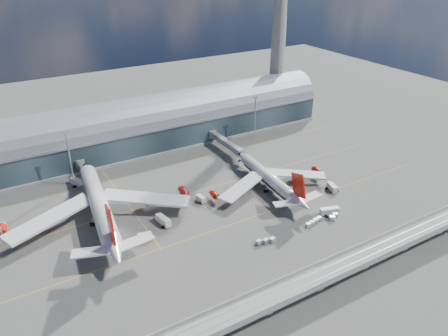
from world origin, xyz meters
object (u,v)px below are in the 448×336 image
floodlight_mast_right (255,117)px  service_truck_0 (163,220)px  service_truck_3 (332,188)px  cargo_train_2 (333,217)px  airliner_left (99,206)px  floodlight_mast_left (70,157)px  airliner_right (270,179)px  service_truck_4 (201,199)px  service_truck_5 (76,182)px  cargo_train_1 (266,241)px  cargo_train_0 (314,222)px  service_truck_1 (145,237)px  control_tower (279,32)px  service_truck_2 (329,211)px

floodlight_mast_right → service_truck_0: size_ratio=3.20×
floodlight_mast_right → service_truck_3: floodlight_mast_right is taller
floodlight_mast_right → cargo_train_2: 85.10m
airliner_left → service_truck_0: size_ratio=9.74×
floodlight_mast_left → cargo_train_2: size_ratio=4.66×
airliner_right → service_truck_0: size_ratio=7.30×
floodlight_mast_left → service_truck_4: size_ratio=5.17×
airliner_left → floodlight_mast_left: bearing=100.1°
service_truck_5 → cargo_train_1: (48.84, -80.30, -0.72)m
airliner_left → cargo_train_0: (71.42, -44.42, -6.04)m
service_truck_3 → floodlight_mast_right: bearing=102.7°
service_truck_5 → airliner_right: bearing=-54.5°
service_truck_1 → service_truck_0: bearing=-45.6°
service_truck_0 → airliner_left: bearing=134.4°
service_truck_1 → cargo_train_1: (37.38, -24.37, -0.58)m
service_truck_4 → cargo_train_2: (39.54, -38.78, -0.45)m
control_tower → service_truck_0: control_tower is taller
service_truck_3 → service_truck_4: service_truck_3 is taller
service_truck_5 → cargo_train_2: 115.01m
service_truck_2 → cargo_train_1: service_truck_2 is taller
service_truck_0 → cargo_train_0: 59.24m
service_truck_0 → service_truck_4: 21.92m
control_tower → service_truck_0: size_ratio=12.82×
service_truck_1 → cargo_train_0: bearing=-98.7°
floodlight_mast_left → service_truck_5: size_ratio=3.69×
cargo_train_0 → cargo_train_1: cargo_train_1 is taller
airliner_right → service_truck_3: airliner_right is taller
service_truck_4 → cargo_train_2: 55.39m
service_truck_3 → cargo_train_0: size_ratio=0.74×
service_truck_2 → service_truck_3: service_truck_3 is taller
control_tower → service_truck_2: bearing=-115.9°
service_truck_1 → service_truck_5: service_truck_5 is taller
control_tower → airliner_left: 154.58m
cargo_train_1 → cargo_train_2: 32.86m
service_truck_3 → cargo_train_1: bearing=-146.3°
floodlight_mast_right → service_truck_1: size_ratio=4.74×
floodlight_mast_left → airliner_left: 37.11m
service_truck_3 → cargo_train_0: service_truck_3 is taller
service_truck_1 → service_truck_5: (-11.46, 55.93, 0.13)m
cargo_train_1 → airliner_left: bearing=31.3°
floodlight_mast_right → service_truck_5: 100.15m
service_truck_1 → cargo_train_1: bearing=-110.7°
floodlight_mast_right → cargo_train_0: size_ratio=2.85×
airliner_right → service_truck_4: airliner_right is taller
service_truck_2 → service_truck_5: service_truck_5 is taller
airliner_left → service_truck_4: airliner_left is taller
floodlight_mast_right → cargo_train_2: bearing=-102.2°
service_truck_1 → cargo_train_2: size_ratio=0.98×
service_truck_3 → service_truck_0: bearing=-175.8°
service_truck_5 → cargo_train_0: (72.66, -79.54, -0.83)m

